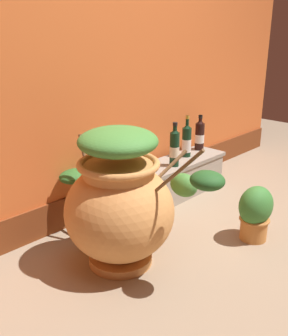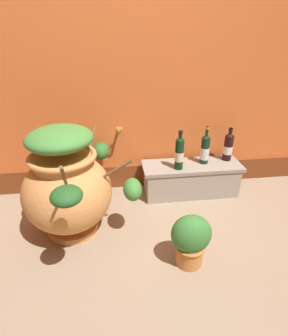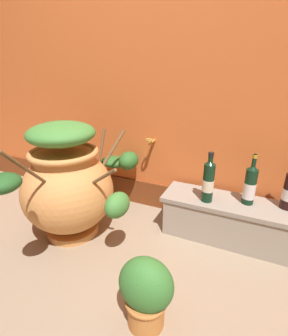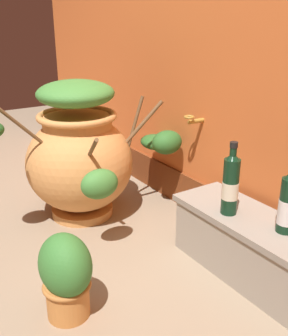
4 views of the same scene
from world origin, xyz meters
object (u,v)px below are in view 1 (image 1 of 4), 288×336
at_px(wine_bottle_left, 174,147).
at_px(wine_bottle_middle, 187,141).
at_px(potted_shrub, 255,212).
at_px(terracotta_urn, 120,201).
at_px(wine_bottle_right, 200,134).

xyz_separation_m(wine_bottle_left, wine_bottle_middle, (0.25, 0.08, -0.02)).
bearing_deg(wine_bottle_middle, potted_shrub, -112.78).
height_order(terracotta_urn, wine_bottle_middle, terracotta_urn).
distance_m(wine_bottle_left, wine_bottle_right, 0.49).
bearing_deg(wine_bottle_middle, wine_bottle_left, -162.38).
bearing_deg(wine_bottle_middle, terracotta_urn, -160.02).
bearing_deg(wine_bottle_left, potted_shrub, -97.66).
height_order(wine_bottle_right, potted_shrub, wine_bottle_right).
xyz_separation_m(wine_bottle_middle, potted_shrub, (-0.35, -0.83, -0.23)).
distance_m(wine_bottle_middle, potted_shrub, 0.93).
relative_size(wine_bottle_left, wine_bottle_middle, 1.00).
xyz_separation_m(terracotta_urn, wine_bottle_left, (0.86, 0.32, 0.06)).
bearing_deg(wine_bottle_left, terracotta_urn, -159.35).
relative_size(wine_bottle_left, wine_bottle_right, 1.13).
xyz_separation_m(wine_bottle_middle, wine_bottle_right, (0.23, 0.04, 0.00)).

